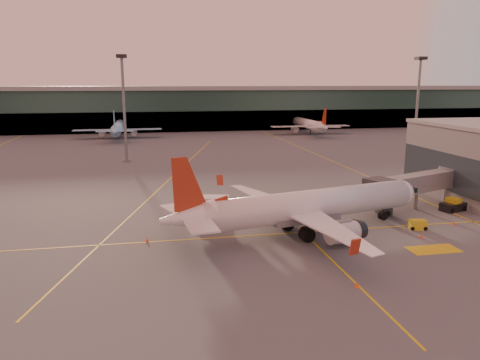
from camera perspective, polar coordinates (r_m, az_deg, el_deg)
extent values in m
plane|color=#4C4F54|center=(56.11, 4.46, -8.26)|extent=(600.00, 600.00, 0.00)
cube|color=gold|center=(60.67, 3.20, -6.67)|extent=(80.00, 0.25, 0.01)
cube|color=gold|center=(97.74, -8.28, 0.38)|extent=(31.30, 115.98, 0.01)
cube|color=gold|center=(130.02, 9.06, 3.21)|extent=(0.25, 160.00, 0.01)
cube|color=gold|center=(50.67, 12.47, -10.78)|extent=(0.25, 30.00, 0.01)
cube|color=gold|center=(59.96, 22.52, -7.82)|extent=(6.00, 3.00, 0.01)
cube|color=#19382D|center=(193.58, -6.82, 8.47)|extent=(400.00, 18.00, 16.00)
cube|color=gray|center=(193.27, -6.88, 11.07)|extent=(400.00, 20.00, 1.60)
cube|color=black|center=(185.41, -6.59, 7.08)|extent=(400.00, 1.00, 8.00)
cube|color=#2D3D47|center=(84.64, 23.20, 1.20)|extent=(0.30, 21.60, 6.00)
cylinder|color=slate|center=(117.07, -13.93, 8.22)|extent=(0.70, 0.70, 25.00)
cube|color=black|center=(117.02, -14.25, 14.43)|extent=(2.40, 2.40, 0.80)
cube|color=slate|center=(118.41, -13.63, 2.30)|extent=(1.60, 1.60, 0.50)
cylinder|color=slate|center=(132.47, 20.77, 8.19)|extent=(0.70, 0.70, 25.00)
cube|color=black|center=(132.42, 21.19, 13.67)|extent=(2.40, 2.40, 0.80)
cube|color=slate|center=(133.66, 20.39, 2.95)|extent=(1.60, 1.60, 0.50)
cylinder|color=white|center=(60.84, 8.69, -2.98)|extent=(29.86, 10.79, 3.83)
sphere|color=white|center=(69.97, 18.95, -1.54)|extent=(3.75, 3.75, 3.75)
cube|color=black|center=(70.61, 19.62, -1.07)|extent=(2.26, 2.82, 0.67)
cone|color=white|center=(53.67, -6.45, -4.62)|extent=(7.22, 5.08, 3.63)
cube|color=white|center=(50.79, -4.89, -5.44)|extent=(3.69, 6.46, 0.19)
cylinder|color=silver|center=(57.30, 12.44, -6.26)|extent=(4.47, 3.36, 2.49)
cylinder|color=black|center=(58.54, 8.15, -6.59)|extent=(1.99, 1.71, 1.72)
cylinder|color=black|center=(58.37, 8.16, -6.10)|extent=(0.34, 0.34, 1.05)
cube|color=white|center=(56.75, -7.14, -3.62)|extent=(5.16, 6.88, 0.19)
cylinder|color=silver|center=(66.50, 6.41, -3.51)|extent=(4.47, 3.36, 2.49)
cylinder|color=black|center=(62.56, 5.68, -5.31)|extent=(1.99, 1.71, 1.72)
cylinder|color=black|center=(62.41, 5.69, -4.85)|extent=(0.34, 0.34, 1.05)
cube|color=slate|center=(60.59, 7.79, -4.23)|extent=(9.91, 5.22, 1.53)
cylinder|color=black|center=(68.76, 17.02, -4.20)|extent=(1.35, 1.03, 1.21)
cube|color=slate|center=(76.48, 20.80, -0.33)|extent=(17.50, 9.03, 2.70)
cube|color=#2D3035|center=(70.38, 16.55, -1.06)|extent=(4.42, 4.42, 3.00)
cube|color=#2D3035|center=(72.52, 17.15, -3.10)|extent=(1.60, 2.40, 2.40)
cylinder|color=black|center=(71.80, 17.52, -3.93)|extent=(0.80, 0.40, 0.80)
cylinder|color=black|center=(73.66, 16.71, -3.49)|extent=(0.80, 0.40, 0.80)
cylinder|color=slate|center=(77.07, 20.65, -2.31)|extent=(0.50, 0.50, 2.83)
cylinder|color=slate|center=(83.72, 24.45, 0.37)|extent=(4.40, 4.40, 3.00)
cylinder|color=slate|center=(84.26, 24.29, -1.43)|extent=(2.40, 2.40, 2.83)
cube|color=#A54217|center=(63.49, -3.62, -5.15)|extent=(3.46, 2.88, 1.43)
cube|color=silver|center=(62.90, -3.91, -3.20)|extent=(5.90, 3.50, 2.67)
cylinder|color=black|center=(62.66, -5.28, -5.69)|extent=(0.91, 0.51, 0.86)
cylinder|color=black|center=(62.37, -2.13, -5.73)|extent=(0.91, 0.51, 0.86)
cube|color=gold|center=(66.92, 20.84, -5.10)|extent=(2.34, 1.67, 1.28)
cylinder|color=black|center=(66.25, 20.29, -5.56)|extent=(0.57, 0.36, 0.53)
cylinder|color=black|center=(66.86, 21.67, -5.51)|extent=(0.57, 0.36, 0.53)
cube|color=black|center=(78.46, 24.53, -2.97)|extent=(4.29, 3.09, 1.25)
cube|color=gold|center=(78.26, 24.58, -2.37)|extent=(2.05, 2.20, 1.02)
cylinder|color=black|center=(76.93, 24.42, -3.42)|extent=(0.86, 0.56, 0.79)
cylinder|color=black|center=(79.06, 25.64, -3.14)|extent=(0.86, 0.56, 0.79)
cone|color=#FF4E0D|center=(70.88, 24.57, -4.81)|extent=(0.38, 0.38, 0.49)
cube|color=#FF4E0D|center=(70.94, 24.55, -4.99)|extent=(0.33, 0.33, 0.03)
cone|color=#FF4E0D|center=(58.97, -11.27, -7.17)|extent=(0.42, 0.42, 0.53)
cube|color=#FF4E0D|center=(59.05, -11.26, -7.41)|extent=(0.36, 0.36, 0.03)
cone|color=#FF4E0D|center=(47.22, 14.06, -12.24)|extent=(0.43, 0.43, 0.55)
cube|color=#FF4E0D|center=(47.33, 14.04, -12.53)|extent=(0.37, 0.37, 0.03)
cone|color=#FF4E0D|center=(78.81, 3.72, -2.08)|extent=(0.47, 0.47, 0.60)
cube|color=#FF4E0D|center=(78.88, 3.72, -2.28)|extent=(0.40, 0.40, 0.03)
cone|color=#FF4E0D|center=(63.60, 21.23, -6.35)|extent=(0.43, 0.43, 0.55)
cube|color=#FF4E0D|center=(63.68, 21.21, -6.57)|extent=(0.37, 0.37, 0.03)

